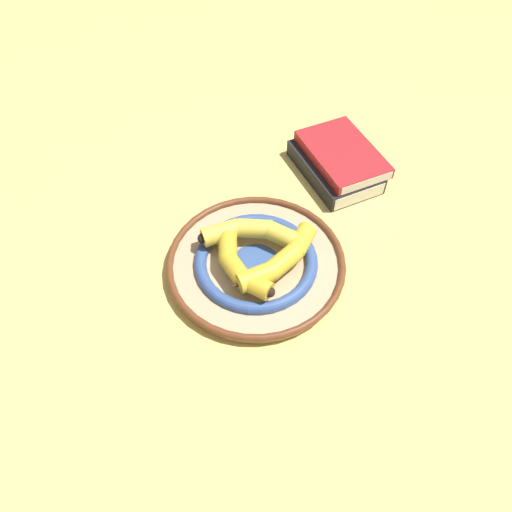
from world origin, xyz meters
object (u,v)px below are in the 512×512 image
at_px(banana_b, 279,261).
at_px(banana_c, 254,233).
at_px(decorative_bowl, 256,263).
at_px(banana_a, 238,266).
at_px(book_stack, 338,162).

xyz_separation_m(banana_b, banana_c, (-0.02, 0.08, -0.00)).
relative_size(decorative_bowl, banana_b, 1.78).
distance_m(decorative_bowl, banana_a, 0.06).
bearing_deg(decorative_bowl, book_stack, 40.21).
relative_size(banana_a, book_stack, 0.77).
bearing_deg(book_stack, banana_c, -69.06).
relative_size(decorative_bowl, book_stack, 1.51).
distance_m(banana_a, book_stack, 0.36).
relative_size(banana_b, banana_c, 0.94).
relative_size(banana_a, banana_b, 0.91).
distance_m(banana_a, banana_c, 0.08).
relative_size(decorative_bowl, banana_a, 1.95).
bearing_deg(banana_b, book_stack, 19.64).
xyz_separation_m(banana_a, book_stack, (0.28, 0.23, -0.02)).
height_order(banana_a, book_stack, banana_a).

